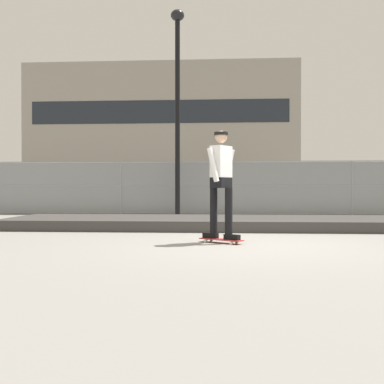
{
  "coord_description": "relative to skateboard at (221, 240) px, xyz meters",
  "views": [
    {
      "loc": [
        -0.42,
        -7.72,
        0.96
      ],
      "look_at": [
        -1.18,
        3.94,
        0.84
      ],
      "focal_mm": 43.28,
      "sensor_mm": 36.0,
      "label": 1
    }
  ],
  "objects": [
    {
      "name": "parked_car_mid",
      "position": [
        4.46,
        11.5,
        0.78
      ],
      "size": [
        4.55,
        2.25,
        1.66
      ],
      "color": "#474C54",
      "rests_on": "ground_plane"
    },
    {
      "name": "gravel_berm",
      "position": [
        0.44,
        2.99,
        0.06
      ],
      "size": [
        10.93,
        2.54,
        0.24
      ],
      "primitive_type": "cube",
      "color": "#3D3A38",
      "rests_on": "ground_plane"
    },
    {
      "name": "skateboard",
      "position": [
        0.0,
        0.0,
        0.0
      ],
      "size": [
        0.78,
        0.6,
        0.07
      ],
      "color": "#B22D2D",
      "rests_on": "ground_plane"
    },
    {
      "name": "skater",
      "position": [
        0.0,
        0.0,
        1.08
      ],
      "size": [
        0.66,
        0.61,
        1.86
      ],
      "color": "black",
      "rests_on": "skateboard"
    },
    {
      "name": "street_lamp",
      "position": [
        -1.44,
        7.05,
        4.13
      ],
      "size": [
        0.44,
        0.44,
        6.72
      ],
      "color": "black",
      "rests_on": "ground_plane"
    },
    {
      "name": "library_building",
      "position": [
        -6.91,
        48.95,
        7.3
      ],
      "size": [
        30.55,
        14.18,
        14.71
      ],
      "color": "gray",
      "rests_on": "ground_plane"
    },
    {
      "name": "chain_fence",
      "position": [
        0.44,
        7.86,
        0.88
      ],
      "size": [
        23.62,
        0.06,
        1.85
      ],
      "color": "gray",
      "rests_on": "ground_plane"
    },
    {
      "name": "ground_plane",
      "position": [
        0.44,
        -0.23,
        -0.06
      ],
      "size": [
        120.0,
        120.0,
        0.0
      ],
      "primitive_type": "plane",
      "color": "gray"
    },
    {
      "name": "parked_car_near",
      "position": [
        -2.19,
        11.16,
        0.78
      ],
      "size": [
        4.45,
        2.05,
        1.66
      ],
      "color": "silver",
      "rests_on": "ground_plane"
    }
  ]
}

